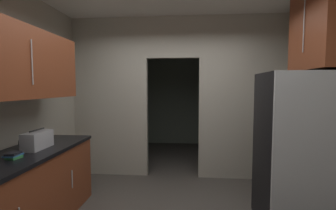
# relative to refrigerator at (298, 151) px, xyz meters

# --- Properties ---
(kitchen_partition) EXTENTS (3.71, 0.12, 2.80)m
(kitchen_partition) POSITION_rel_refrigerator_xyz_m (-1.42, 1.44, 0.60)
(kitchen_partition) COLOR #ADA899
(kitchen_partition) RESTS_ON ground
(adjoining_room_shell) EXTENTS (3.71, 2.58, 2.80)m
(adjoining_room_shell) POSITION_rel_refrigerator_xyz_m (-1.44, 3.24, 0.52)
(adjoining_room_shell) COLOR gray
(adjoining_room_shell) RESTS_ON ground
(refrigerator) EXTENTS (0.80, 0.76, 1.75)m
(refrigerator) POSITION_rel_refrigerator_xyz_m (0.00, 0.00, 0.00)
(refrigerator) COLOR black
(refrigerator) RESTS_ON ground
(lower_cabinet_run) EXTENTS (0.66, 2.06, 0.89)m
(lower_cabinet_run) POSITION_rel_refrigerator_xyz_m (-2.96, -0.49, -0.43)
(lower_cabinet_run) COLOR brown
(lower_cabinet_run) RESTS_ON ground
(upper_cabinet_counterside) EXTENTS (0.36, 1.85, 0.74)m
(upper_cabinet_counterside) POSITION_rel_refrigerator_xyz_m (-2.96, -0.49, 0.96)
(upper_cabinet_counterside) COLOR brown
(upper_cabinet_fridgeside) EXTENTS (0.36, 0.88, 1.00)m
(upper_cabinet_fridgeside) POSITION_rel_refrigerator_xyz_m (0.24, 0.10, 1.40)
(upper_cabinet_fridgeside) COLOR brown
(boombox) EXTENTS (0.19, 0.36, 0.22)m
(boombox) POSITION_rel_refrigerator_xyz_m (-2.94, -0.23, 0.11)
(boombox) COLOR #B2B2B7
(boombox) RESTS_ON lower_cabinet_run
(book_stack) EXTENTS (0.14, 0.15, 0.06)m
(book_stack) POSITION_rel_refrigerator_xyz_m (-2.93, -0.61, 0.05)
(book_stack) COLOR #388C47
(book_stack) RESTS_ON lower_cabinet_run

